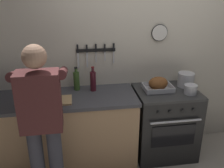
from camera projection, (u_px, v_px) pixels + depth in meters
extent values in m
cube|color=beige|center=(143.00, 52.00, 3.22)|extent=(6.00, 0.10, 2.60)
cube|color=black|center=(96.00, 50.00, 3.05)|extent=(0.48, 0.02, 0.04)
cube|color=silver|center=(78.00, 60.00, 3.05)|extent=(0.02, 0.00, 0.19)
cube|color=black|center=(78.00, 49.00, 3.00)|extent=(0.02, 0.02, 0.10)
cube|color=silver|center=(87.00, 60.00, 3.07)|extent=(0.02, 0.00, 0.19)
cube|color=black|center=(87.00, 49.00, 3.02)|extent=(0.02, 0.02, 0.09)
cube|color=silver|center=(96.00, 57.00, 3.07)|extent=(0.01, 0.00, 0.13)
cube|color=black|center=(96.00, 48.00, 3.03)|extent=(0.02, 0.02, 0.10)
cube|color=silver|center=(105.00, 56.00, 3.09)|extent=(0.01, 0.00, 0.12)
cube|color=black|center=(105.00, 48.00, 3.05)|extent=(0.02, 0.02, 0.09)
cube|color=silver|center=(114.00, 57.00, 3.11)|extent=(0.02, 0.00, 0.15)
cube|color=black|center=(114.00, 47.00, 3.06)|extent=(0.02, 0.02, 0.10)
cylinder|color=white|center=(160.00, 33.00, 3.09)|extent=(0.19, 0.02, 0.19)
torus|color=black|center=(160.00, 33.00, 3.09)|extent=(0.21, 0.02, 0.21)
cube|color=tan|center=(53.00, 133.00, 3.05)|extent=(2.00, 0.62, 0.86)
cube|color=#3D3D42|center=(49.00, 99.00, 2.88)|extent=(2.03, 0.65, 0.04)
cube|color=black|center=(164.00, 123.00, 3.24)|extent=(0.76, 0.62, 0.87)
cube|color=black|center=(173.00, 136.00, 2.95)|extent=(0.53, 0.01, 0.28)
cube|color=#2D2D2D|center=(167.00, 92.00, 3.08)|extent=(0.76, 0.62, 0.03)
cylinder|color=black|center=(158.00, 113.00, 2.79)|extent=(0.04, 0.02, 0.04)
cylinder|color=black|center=(170.00, 112.00, 2.81)|extent=(0.04, 0.02, 0.04)
cylinder|color=black|center=(183.00, 111.00, 2.83)|extent=(0.04, 0.02, 0.04)
cylinder|color=black|center=(194.00, 110.00, 2.85)|extent=(0.04, 0.02, 0.04)
cylinder|color=silver|center=(176.00, 122.00, 2.84)|extent=(0.61, 0.02, 0.02)
cylinder|color=#383842|center=(38.00, 166.00, 2.49)|extent=(0.14, 0.14, 0.86)
cylinder|color=#383842|center=(56.00, 164.00, 2.51)|extent=(0.14, 0.14, 0.86)
cube|color=#4C2323|center=(40.00, 101.00, 2.23)|extent=(0.38, 0.22, 0.56)
sphere|color=#9E755B|center=(34.00, 57.00, 2.08)|extent=(0.21, 0.21, 0.21)
cylinder|color=#4C2323|center=(18.00, 75.00, 2.36)|extent=(0.09, 0.55, 0.22)
cylinder|color=#4C2323|center=(63.00, 72.00, 2.42)|extent=(0.09, 0.55, 0.22)
cube|color=#B7B7BC|center=(158.00, 90.00, 3.07)|extent=(0.34, 0.25, 0.01)
cube|color=#B7B7BC|center=(161.00, 91.00, 2.94)|extent=(0.34, 0.01, 0.05)
cube|color=#B7B7BC|center=(155.00, 84.00, 3.17)|extent=(0.34, 0.01, 0.05)
cube|color=#B7B7BC|center=(144.00, 88.00, 3.03)|extent=(0.01, 0.25, 0.05)
cube|color=#B7B7BC|center=(171.00, 87.00, 3.08)|extent=(0.01, 0.25, 0.05)
ellipsoid|color=brown|center=(158.00, 83.00, 3.04)|extent=(0.24, 0.17, 0.16)
cylinder|color=#B7B7BC|center=(186.00, 80.00, 3.16)|extent=(0.20, 0.20, 0.18)
cylinder|color=#B7B7BC|center=(191.00, 89.00, 2.96)|extent=(0.15, 0.15, 0.11)
cube|color=tan|center=(55.00, 101.00, 2.78)|extent=(0.36, 0.24, 0.02)
cylinder|color=#338CCC|center=(34.00, 86.00, 2.97)|extent=(0.06, 0.06, 0.19)
cylinder|color=#338CCC|center=(33.00, 77.00, 2.93)|extent=(0.03, 0.03, 0.04)
cylinder|color=white|center=(33.00, 75.00, 2.92)|extent=(0.03, 0.03, 0.01)
cylinder|color=#47141E|center=(93.00, 81.00, 3.02)|extent=(0.07, 0.07, 0.24)
cylinder|color=#47141E|center=(93.00, 70.00, 2.97)|extent=(0.03, 0.03, 0.05)
cylinder|color=maroon|center=(93.00, 67.00, 2.96)|extent=(0.04, 0.04, 0.01)
cylinder|color=#385623|center=(77.00, 81.00, 3.05)|extent=(0.07, 0.07, 0.23)
cylinder|color=#385623|center=(76.00, 70.00, 3.00)|extent=(0.03, 0.03, 0.05)
cylinder|color=black|center=(76.00, 68.00, 2.99)|extent=(0.04, 0.04, 0.01)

